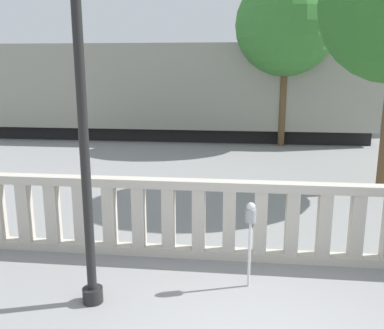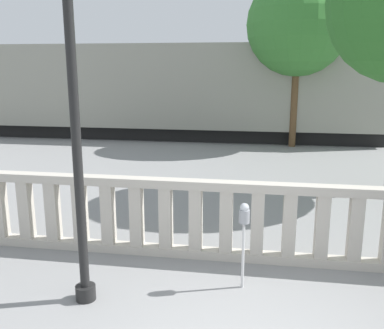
{
  "view_description": "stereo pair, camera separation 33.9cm",
  "coord_description": "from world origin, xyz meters",
  "px_view_note": "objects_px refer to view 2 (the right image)",
  "views": [
    {
      "loc": [
        -0.34,
        -3.61,
        3.06
      ],
      "look_at": [
        -1.21,
        3.86,
        1.32
      ],
      "focal_mm": 40.0,
      "sensor_mm": 36.0,
      "label": 1
    },
    {
      "loc": [
        -0.0,
        -3.56,
        3.06
      ],
      "look_at": [
        -1.21,
        3.86,
        1.32
      ],
      "focal_mm": 40.0,
      "sensor_mm": 36.0,
      "label": 2
    }
  ],
  "objects_px": {
    "lamppost": "(71,53)",
    "train_far": "(340,80)",
    "tree_left": "(298,25)",
    "train_near": "(161,89)",
    "parking_meter": "(244,222)"
  },
  "relations": [
    {
      "from": "lamppost",
      "to": "train_far",
      "type": "distance_m",
      "value": 30.22
    },
    {
      "from": "lamppost",
      "to": "tree_left",
      "type": "xyz_separation_m",
      "value": [
        3.45,
        11.82,
        1.31
      ]
    },
    {
      "from": "train_far",
      "to": "train_near",
      "type": "bearing_deg",
      "value": -122.63
    },
    {
      "from": "train_far",
      "to": "tree_left",
      "type": "bearing_deg",
      "value": -104.65
    },
    {
      "from": "tree_left",
      "to": "train_near",
      "type": "bearing_deg",
      "value": 164.3
    },
    {
      "from": "parking_meter",
      "to": "train_near",
      "type": "xyz_separation_m",
      "value": [
        -4.16,
        12.71,
        1.08
      ]
    },
    {
      "from": "train_near",
      "to": "train_far",
      "type": "bearing_deg",
      "value": 57.37
    },
    {
      "from": "train_near",
      "to": "tree_left",
      "type": "distance_m",
      "value": 6.27
    },
    {
      "from": "parking_meter",
      "to": "lamppost",
      "type": "bearing_deg",
      "value": -162.08
    },
    {
      "from": "train_far",
      "to": "tree_left",
      "type": "distance_m",
      "value": 18.07
    },
    {
      "from": "lamppost",
      "to": "parking_meter",
      "type": "relative_size",
      "value": 4.74
    },
    {
      "from": "lamppost",
      "to": "train_near",
      "type": "xyz_separation_m",
      "value": [
        -2.11,
        13.38,
        -1.15
      ]
    },
    {
      "from": "lamppost",
      "to": "train_far",
      "type": "height_order",
      "value": "lamppost"
    },
    {
      "from": "parking_meter",
      "to": "train_far",
      "type": "xyz_separation_m",
      "value": [
        5.92,
        28.46,
        1.04
      ]
    },
    {
      "from": "lamppost",
      "to": "parking_meter",
      "type": "xyz_separation_m",
      "value": [
        2.06,
        0.66,
        -2.23
      ]
    }
  ]
}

